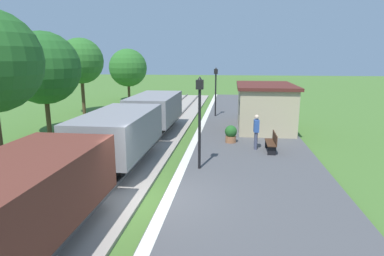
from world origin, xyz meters
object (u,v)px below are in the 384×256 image
(person_waiting, at_px, (256,130))
(station_hut, at_px, (264,106))
(bench_near_hut, at_px, (272,142))
(potted_planter, at_px, (231,134))
(freight_train, at_px, (119,135))
(bench_down_platform, at_px, (257,109))
(lamp_post_near, at_px, (200,106))
(tree_field_left, at_px, (81,61))
(tree_trackside_far, at_px, (44,68))
(lamp_post_far, at_px, (216,83))
(tree_field_distant, at_px, (128,68))

(person_waiting, bearing_deg, station_hut, -101.66)
(bench_near_hut, xyz_separation_m, potted_planter, (-1.96, 1.48, 0.00))
(freight_train, height_order, bench_near_hut, freight_train)
(bench_down_platform, bearing_deg, freight_train, -118.32)
(station_hut, bearing_deg, lamp_post_near, -111.80)
(freight_train, height_order, station_hut, station_hut)
(freight_train, distance_m, bench_down_platform, 14.13)
(tree_field_left, bearing_deg, freight_train, -59.04)
(bench_down_platform, distance_m, tree_field_left, 14.81)
(station_hut, relative_size, tree_trackside_far, 0.93)
(bench_down_platform, relative_size, lamp_post_far, 0.41)
(person_waiting, xyz_separation_m, tree_field_left, (-13.61, 10.10, 3.19))
(potted_planter, bearing_deg, bench_down_platform, 77.22)
(bench_down_platform, relative_size, tree_field_distant, 0.27)
(bench_down_platform, xyz_separation_m, lamp_post_near, (-3.19, -12.92, 2.08))
(freight_train, distance_m, station_hut, 10.31)
(station_hut, relative_size, person_waiting, 3.39)
(bench_down_platform, bearing_deg, tree_field_left, 178.63)
(freight_train, relative_size, tree_field_left, 3.11)
(freight_train, distance_m, tree_trackside_far, 8.89)
(freight_train, bearing_deg, tree_field_left, 120.96)
(station_hut, height_order, tree_field_distant, tree_field_distant)
(freight_train, relative_size, lamp_post_near, 5.24)
(station_hut, distance_m, lamp_post_near, 8.95)
(station_hut, bearing_deg, lamp_post_far, 130.36)
(tree_field_left, bearing_deg, person_waiting, -36.58)
(station_hut, height_order, potted_planter, station_hut)
(freight_train, height_order, tree_field_left, tree_field_left)
(tree_field_left, bearing_deg, potted_planter, -35.91)
(bench_down_platform, distance_m, potted_planter, 8.85)
(freight_train, bearing_deg, person_waiting, 24.09)
(bench_near_hut, distance_m, lamp_post_far, 10.06)
(tree_field_left, relative_size, tree_field_distant, 1.11)
(tree_field_left, bearing_deg, bench_down_platform, -1.37)
(bench_down_platform, relative_size, person_waiting, 0.88)
(lamp_post_near, bearing_deg, bench_down_platform, 76.13)
(bench_down_platform, bearing_deg, tree_field_distant, 145.18)
(freight_train, relative_size, station_hut, 3.34)
(bench_near_hut, distance_m, person_waiting, 0.94)
(person_waiting, height_order, lamp_post_far, lamp_post_far)
(bench_down_platform, xyz_separation_m, potted_planter, (-1.96, -8.63, 0.00))
(potted_planter, bearing_deg, freight_train, -141.32)
(person_waiting, xyz_separation_m, lamp_post_near, (-2.45, -3.16, 1.62))
(tree_field_distant, bearing_deg, tree_field_left, -96.80)
(lamp_post_far, bearing_deg, person_waiting, -74.69)
(potted_planter, distance_m, tree_trackside_far, 11.83)
(potted_planter, relative_size, tree_field_left, 0.15)
(person_waiting, height_order, potted_planter, person_waiting)
(person_waiting, xyz_separation_m, potted_planter, (-1.22, 1.13, -0.46))
(bench_down_platform, bearing_deg, lamp_post_near, -103.87)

